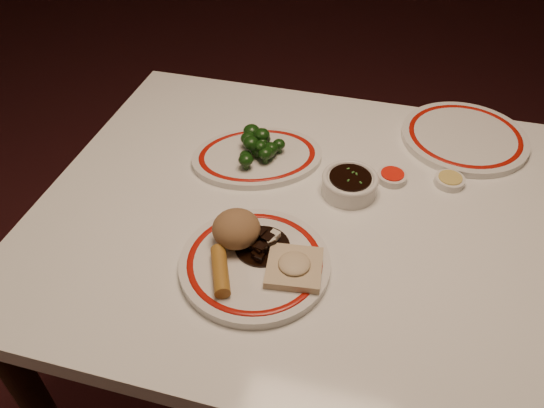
{
  "coord_description": "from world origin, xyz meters",
  "views": [
    {
      "loc": [
        0.08,
        -0.78,
        1.49
      ],
      "look_at": [
        -0.11,
        -0.06,
        0.8
      ],
      "focal_mm": 35.0,
      "sensor_mm": 36.0,
      "label": 1
    }
  ],
  "objects": [
    {
      "name": "dining_table",
      "position": [
        0.0,
        0.0,
        0.66
      ],
      "size": [
        1.2,
        0.9,
        0.75
      ],
      "color": "white",
      "rests_on": "ground"
    },
    {
      "name": "rice_mound",
      "position": [
        -0.16,
        -0.14,
        0.8
      ],
      "size": [
        0.09,
        0.09,
        0.06
      ],
      "primitive_type": "ellipsoid",
      "color": "#906844",
      "rests_on": "main_plate"
    },
    {
      "name": "sweet_sour_dish",
      "position": [
        0.1,
        0.14,
        0.76
      ],
      "size": [
        0.06,
        0.06,
        0.02
      ],
      "color": "silver",
      "rests_on": "dining_table"
    },
    {
      "name": "soy_bowl",
      "position": [
        0.02,
        0.07,
        0.77
      ],
      "size": [
        0.12,
        0.12,
        0.04
      ],
      "color": "silver",
      "rests_on": "dining_table"
    },
    {
      "name": "main_plate",
      "position": [
        -0.11,
        -0.18,
        0.76
      ],
      "size": [
        0.34,
        0.34,
        0.02
      ],
      "color": "silver",
      "rests_on": "dining_table"
    },
    {
      "name": "ground",
      "position": [
        0.0,
        0.0,
        0.0
      ],
      "size": [
        7.0,
        7.0,
        0.0
      ],
      "primitive_type": "plane",
      "color": "black",
      "rests_on": "ground"
    },
    {
      "name": "broccoli_plate",
      "position": [
        -0.2,
        0.13,
        0.76
      ],
      "size": [
        0.36,
        0.34,
        0.02
      ],
      "color": "silver",
      "rests_on": "dining_table"
    },
    {
      "name": "stirfry_heap",
      "position": [
        -0.11,
        -0.14,
        0.78
      ],
      "size": [
        0.1,
        0.1,
        0.03
      ],
      "color": "black",
      "rests_on": "main_plate"
    },
    {
      "name": "broccoli_pile",
      "position": [
        -0.2,
        0.13,
        0.79
      ],
      "size": [
        0.11,
        0.14,
        0.05
      ],
      "color": "#23471C",
      "rests_on": "broccoli_plate"
    },
    {
      "name": "fried_wonton",
      "position": [
        -0.04,
        -0.18,
        0.78
      ],
      "size": [
        0.11,
        0.11,
        0.03
      ],
      "color": "#CAB58F",
      "rests_on": "main_plate"
    },
    {
      "name": "mustard_dish",
      "position": [
        0.22,
        0.16,
        0.76
      ],
      "size": [
        0.06,
        0.06,
        0.02
      ],
      "color": "silver",
      "rests_on": "dining_table"
    },
    {
      "name": "far_plate",
      "position": [
        0.26,
        0.33,
        0.76
      ],
      "size": [
        0.32,
        0.32,
        0.02
      ],
      "color": "silver",
      "rests_on": "dining_table"
    },
    {
      "name": "spring_roll",
      "position": [
        -0.16,
        -0.23,
        0.78
      ],
      "size": [
        0.07,
        0.11,
        0.03
      ],
      "primitive_type": "cylinder",
      "rotation": [
        1.57,
        0.0,
        0.41
      ],
      "color": "#B0792B",
      "rests_on": "main_plate"
    }
  ]
}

